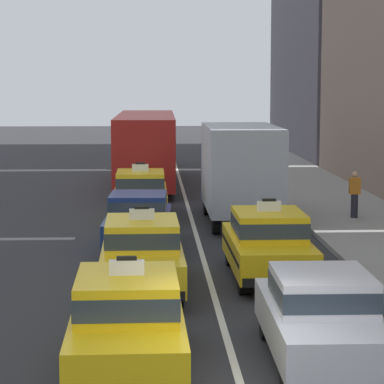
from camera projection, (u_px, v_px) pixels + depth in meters
The scene contains 12 objects.
lane_stripe_left_right at pixel (189, 209), 32.64m from camera, with size 0.14×80.00×0.01m, color silver.
sidewalk_curb at pixel (372, 228), 27.94m from camera, with size 4.00×90.00×0.15m, color gray.
taxi_left_nearest at pixel (127, 321), 14.24m from camera, with size 1.88×4.58×1.96m.
taxi_left_second at pixel (142, 253), 19.82m from camera, with size 1.87×4.58×1.96m.
sedan_left_third at pixel (139, 219), 24.92m from camera, with size 1.94×4.37×1.58m.
taxi_left_fourth at pixel (140, 194), 30.24m from camera, with size 1.84×4.57×1.96m.
bus_left_fifth at pixel (146, 146), 39.61m from camera, with size 2.65×11.23×3.22m.
taxi_left_sixth at pixel (145, 150), 49.22m from camera, with size 1.91×4.60×1.96m.
sedan_right_nearest at pixel (321, 314), 14.75m from camera, with size 1.81×4.32×1.58m.
taxi_right_second at pixel (268, 243), 21.07m from camera, with size 1.84×4.57×1.96m.
box_truck_right_third at pixel (239, 169), 29.54m from camera, with size 2.32×6.97×3.27m.
pedestrian_near_crosswalk at pixel (355, 194), 29.56m from camera, with size 0.36×0.24×1.56m.
Camera 1 is at (-1.38, -12.27, 4.74)m, focal length 82.50 mm.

